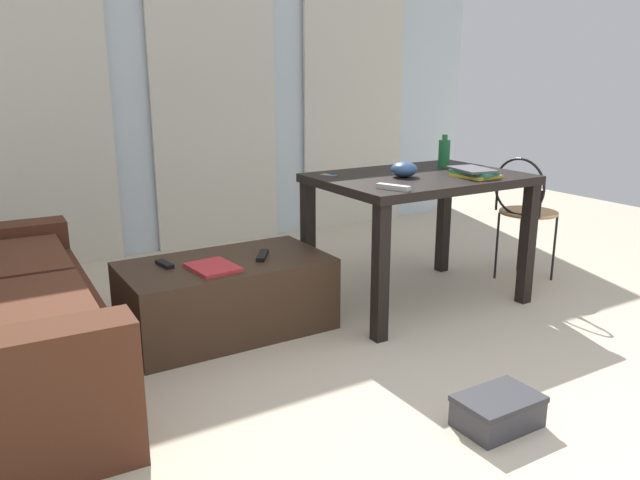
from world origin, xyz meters
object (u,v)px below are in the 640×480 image
Objects in this scene: tv_remote_on_table at (393,187)px; tv_remote_secondary at (262,255)px; tv_remote_primary at (165,264)px; craft_table at (419,193)px; scissors at (331,175)px; wire_chair at (524,204)px; book_stack at (474,172)px; magazine at (213,267)px; shoebox at (498,411)px; bottle_near at (444,153)px; coffee_table at (227,296)px; bowl at (404,169)px.

tv_remote_on_table is 1.00× the size of tv_remote_secondary.
tv_remote_secondary is (0.50, -0.12, 0.00)m from tv_remote_primary.
scissors reaches higher than craft_table.
wire_chair is 2.84× the size of book_stack.
wire_chair is 1.83m from tv_remote_secondary.
book_stack is at bearing -44.92° from craft_table.
book_stack is 1.11× the size of magazine.
shoebox is at bearing -96.34° from scissors.
tv_remote_on_table is at bearing -148.77° from bottle_near.
bottle_near is at bearing -9.78° from tv_remote_primary.
coffee_table is 1.56m from shoebox.
wire_chair is at bearing -8.87° from magazine.
magazine is (-1.62, -0.10, -0.47)m from bottle_near.
tv_remote_secondary is (-1.21, 0.33, -0.40)m from book_stack.
magazine is (-1.17, 0.07, -0.42)m from bowl.
magazine is at bearing 134.68° from tv_remote_on_table.
bowl reaches higher than tv_remote_primary.
tv_remote_on_table is (-0.76, -0.46, -0.08)m from bottle_near.
tv_remote_on_table is 1.25m from shoebox.
magazine is at bearing -176.45° from bottle_near.
bowl is 0.43m from scissors.
coffee_table is at bearing -21.26° from tv_remote_primary.
bottle_near is at bearing 20.41° from bowl.
wire_chair is (0.83, -0.08, -0.14)m from craft_table.
tv_remote_primary is at bearing 177.52° from bottle_near.
bowl is at bearing 176.06° from wire_chair.
tv_remote_primary is (-1.71, 0.45, -0.40)m from book_stack.
book_stack is (0.35, -0.21, -0.02)m from bowl.
tv_remote_secondary is (-1.82, 0.19, -0.12)m from wire_chair.
craft_table is 1.42× the size of wire_chair.
shoebox is (-0.17, -1.53, -0.72)m from scissors.
wire_chair is 1.97m from shoebox.
tv_remote_primary is 0.52× the size of magazine.
tv_remote_secondary reaches higher than tv_remote_primary.
scissors is 0.33× the size of shoebox.
bottle_near is (1.51, -0.00, 0.68)m from coffee_table.
tv_remote_secondary is at bearing -178.07° from bottle_near.
coffee_table is 1.58m from book_stack.
book_stack is at bearing -15.70° from tv_remote_on_table.
tv_remote_primary is (-1.82, 0.08, -0.47)m from bottle_near.
scissors is 0.65m from tv_remote_secondary.
bottle_near reaches higher than tv_remote_on_table.
bottle_near is 1.12× the size of tv_remote_on_table.
craft_table reaches higher than shoebox.
coffee_table is at bearing 38.15° from magazine.
craft_table reaches higher than magazine.
magazine is at bearing -136.61° from coffee_table.
scissors is (-0.47, 0.24, 0.11)m from craft_table.
bottle_near reaches higher than craft_table.
wire_chair is 1.36m from scissors.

